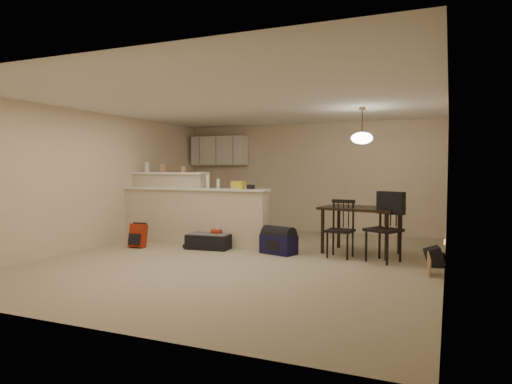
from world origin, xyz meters
The scene contains 22 objects.
room centered at (0.00, 0.00, 1.25)m, with size 7.00×7.02×2.50m.
breakfast_bar centered at (-1.76, 0.98, 0.61)m, with size 3.08×0.58×1.39m.
upper_cabinets centered at (-2.20, 3.32, 1.90)m, with size 1.40×0.34×0.70m, color white.
kitchen_counter centered at (-2.00, 3.19, 0.45)m, with size 1.80×0.60×0.90m, color white.
thermostat centered at (2.98, 1.55, 1.50)m, with size 0.02×0.12×0.12m, color beige.
jar centered at (-2.73, 1.12, 1.49)m, with size 0.10×0.10×0.20m, color silver.
cereal_box centered at (-2.33, 1.12, 1.47)m, with size 0.10×0.07×0.16m, color tan.
small_box centered at (-1.85, 1.12, 1.45)m, with size 0.08×0.06×0.12m, color tan.
bottle_a centered at (-1.18, 0.90, 1.22)m, with size 0.07×0.07×0.26m, color silver.
bottle_b centered at (-0.96, 0.90, 1.18)m, with size 0.06×0.06×0.18m, color silver.
bag_lump centered at (-0.54, 0.90, 1.16)m, with size 0.22×0.18×0.14m, color tan.
pouch centered at (-0.29, 0.90, 1.13)m, with size 0.12×0.10×0.08m, color tan.
extra_item_x centered at (-0.55, 0.90, 1.15)m, with size 0.11×0.10×0.11m, color tan.
dining_table centered at (1.65, 1.17, 0.71)m, with size 1.42×1.08×0.80m.
pendant_lamp centered at (1.65, 1.17, 1.99)m, with size 0.36×0.36×0.62m.
dining_chair_near centered at (1.40, 0.70, 0.47)m, with size 0.41×0.39×0.95m, color black, non-canonical shape.
dining_chair_far centered at (2.10, 0.62, 0.54)m, with size 0.47×0.45×1.08m, color black, non-canonical shape.
suitcase centered at (-0.98, 0.61, 0.13)m, with size 0.78×0.51×0.26m, color black.
red_backpack centered at (-2.27, 0.19, 0.22)m, with size 0.29×0.18×0.43m, color #9F2712.
navy_duffel centered at (0.36, 0.61, 0.16)m, with size 0.60×0.33×0.33m, color #131239.
black_daypack centered at (2.85, 0.61, 0.14)m, with size 0.31×0.22×0.27m, color black.
cardboard_sheet centered at (2.80, -0.05, 0.14)m, with size 0.36×0.02×0.27m, color tan.
Camera 1 is at (3.04, -6.68, 1.47)m, focal length 32.00 mm.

